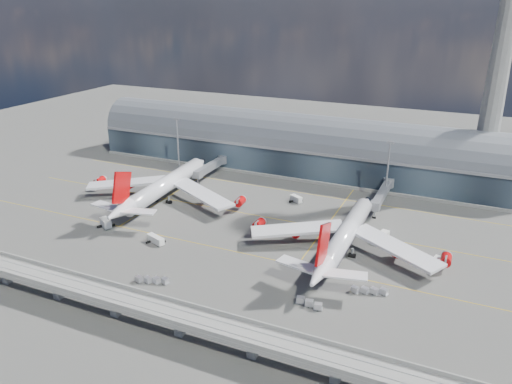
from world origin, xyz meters
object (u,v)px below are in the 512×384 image
at_px(airliner_left, 163,186).
at_px(service_truck_2, 156,239).
at_px(service_truck_1, 106,223).
at_px(control_tower, 498,71).
at_px(service_truck_3, 436,262).
at_px(airliner_right, 345,236).
at_px(cargo_train_0, 152,280).
at_px(service_truck_4, 383,237).
at_px(floodlight_mast_left, 178,143).
at_px(service_truck_5, 296,199).
at_px(cargo_train_2, 309,303).
at_px(cargo_train_1, 369,291).
at_px(floodlight_mast_right, 388,170).
at_px(service_truck_0, 96,186).

xyz_separation_m(airliner_left, service_truck_2, (19.32, -33.64, -5.05)).
distance_m(airliner_left, service_truck_1, 31.22).
bearing_deg(control_tower, service_truck_3, -97.66).
xyz_separation_m(airliner_right, cargo_train_0, (-46.91, -42.20, -4.84)).
distance_m(control_tower, service_truck_4, 86.92).
bearing_deg(service_truck_1, airliner_right, -47.84).
relative_size(floodlight_mast_left, service_truck_5, 4.40).
distance_m(service_truck_5, cargo_train_2, 74.92).
relative_size(control_tower, floodlight_mast_left, 4.01).
height_order(control_tower, cargo_train_0, control_tower).
bearing_deg(service_truck_1, control_tower, -21.61).
relative_size(cargo_train_1, cargo_train_2, 1.29).
relative_size(service_truck_1, service_truck_2, 0.81).
bearing_deg(cargo_train_1, floodlight_mast_right, 24.43).
distance_m(service_truck_3, cargo_train_1, 28.77).
relative_size(service_truck_4, cargo_train_2, 0.74).
bearing_deg(service_truck_3, service_truck_4, 165.75).
height_order(floodlight_mast_left, service_truck_4, floodlight_mast_left).
bearing_deg(service_truck_4, service_truck_2, -141.59).
bearing_deg(service_truck_0, service_truck_2, -45.12).
xyz_separation_m(service_truck_1, cargo_train_0, (38.09, -25.07, -0.76)).
relative_size(floodlight_mast_right, service_truck_1, 4.12).
relative_size(service_truck_5, cargo_train_2, 0.71).
bearing_deg(service_truck_2, service_truck_1, 102.09).
height_order(service_truck_0, service_truck_3, service_truck_3).
bearing_deg(service_truck_5, service_truck_3, -88.51).
bearing_deg(floodlight_mast_left, airliner_left, -66.64).
relative_size(control_tower, floodlight_mast_right, 4.01).
relative_size(service_truck_3, cargo_train_2, 0.72).
xyz_separation_m(floodlight_mast_right, service_truck_2, (-64.67, -70.70, -12.24)).
relative_size(service_truck_0, service_truck_3, 1.12).
relative_size(airliner_left, service_truck_3, 12.61).
height_order(service_truck_1, cargo_train_1, service_truck_1).
xyz_separation_m(control_tower, floodlight_mast_right, (-35.00, -28.00, -38.00)).
height_order(floodlight_mast_left, service_truck_5, floodlight_mast_left).
bearing_deg(airliner_right, service_truck_3, 5.27).
bearing_deg(service_truck_0, airliner_right, -20.15).
bearing_deg(service_truck_4, airliner_left, -166.98).
bearing_deg(service_truck_5, floodlight_mast_right, -34.28).
height_order(service_truck_0, service_truck_2, service_truck_2).
xyz_separation_m(control_tower, floodlight_mast_left, (-135.00, -28.00, -38.00)).
distance_m(airliner_right, service_truck_0, 115.92).
height_order(airliner_left, service_truck_4, airliner_left).
height_order(service_truck_2, service_truck_4, service_truck_4).
relative_size(service_truck_2, cargo_train_1, 0.72).
relative_size(cargo_train_0, cargo_train_2, 1.27).
xyz_separation_m(floodlight_mast_left, service_truck_2, (35.33, -70.70, -12.24)).
height_order(service_truck_1, service_truck_4, service_truck_1).
bearing_deg(service_truck_3, cargo_train_0, -133.61).
bearing_deg(service_truck_3, cargo_train_1, -107.11).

